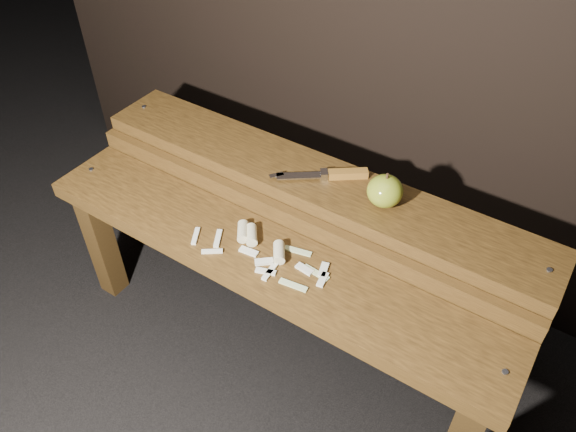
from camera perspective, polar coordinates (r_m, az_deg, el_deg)
The scene contains 6 objects.
ground at distance 1.64m, azimuth -1.19°, elevation -12.87°, with size 60.00×60.00×0.00m, color black.
bench_front_tier at distance 1.33m, azimuth -2.89°, elevation -6.05°, with size 1.20×0.20×0.42m.
bench_rear_tier at distance 1.42m, azimuth 2.35°, elevation 1.36°, with size 1.20×0.21×0.50m.
apple at distance 1.28m, azimuth 9.82°, elevation 2.52°, with size 0.08×0.08×0.09m.
knife at distance 1.35m, azimuth 4.80°, elevation 4.24°, with size 0.20×0.15×0.02m.
apple_scraps at distance 1.28m, azimuth -2.66°, elevation -3.09°, with size 0.35×0.14×0.03m.
Camera 1 is at (0.53, -0.75, 1.35)m, focal length 35.00 mm.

